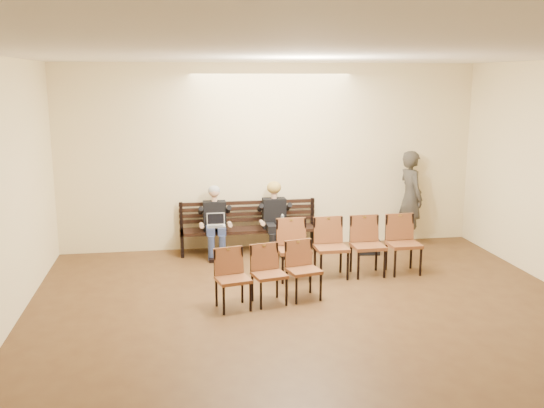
{
  "coord_description": "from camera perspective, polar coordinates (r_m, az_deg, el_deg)",
  "views": [
    {
      "loc": [
        -1.83,
        -6.33,
        3.22
      ],
      "look_at": [
        -0.14,
        4.05,
        1.03
      ],
      "focal_mm": 40.0,
      "sensor_mm": 36.0,
      "label": 1
    }
  ],
  "objects": [
    {
      "name": "seated_man",
      "position": [
        11.19,
        -5.38,
        -1.73
      ],
      "size": [
        0.51,
        0.71,
        1.24
      ],
      "primitive_type": null,
      "color": "black",
      "rests_on": "ground"
    },
    {
      "name": "laptop",
      "position": [
        11.02,
        -5.26,
        -2.2
      ],
      "size": [
        0.34,
        0.27,
        0.24
      ],
      "primitive_type": "cube",
      "rotation": [
        0.0,
        0.0,
        -0.04
      ],
      "color": "silver",
      "rests_on": "bench"
    },
    {
      "name": "passerby",
      "position": [
        12.18,
        12.94,
        1.25
      ],
      "size": [
        0.61,
        0.84,
        2.12
      ],
      "primitive_type": "imported",
      "rotation": [
        0.0,
        0.0,
        1.71
      ],
      "color": "#34302A",
      "rests_on": "ground"
    },
    {
      "name": "ground",
      "position": [
        7.34,
        6.37,
        -14.34
      ],
      "size": [
        10.0,
        10.0,
        0.0
      ],
      "primitive_type": "plane",
      "color": "brown",
      "rests_on": "ground"
    },
    {
      "name": "water_bottle",
      "position": [
        11.1,
        0.98,
        -2.13
      ],
      "size": [
        0.07,
        0.07,
        0.21
      ],
      "primitive_type": "cylinder",
      "rotation": [
        0.0,
        0.0,
        -0.16
      ],
      "color": "silver",
      "rests_on": "bench"
    },
    {
      "name": "bag",
      "position": [
        11.46,
        9.1,
        -3.98
      ],
      "size": [
        0.41,
        0.31,
        0.28
      ],
      "primitive_type": "cube",
      "rotation": [
        0.0,
        0.0,
        -0.14
      ],
      "color": "black",
      "rests_on": "ground"
    },
    {
      "name": "chair_row_front",
      "position": [
        8.8,
        -0.27,
        -6.7
      ],
      "size": [
        1.61,
        0.8,
        0.86
      ],
      "primitive_type": "cube",
      "rotation": [
        0.0,
        0.0,
        0.22
      ],
      "color": "brown",
      "rests_on": "ground"
    },
    {
      "name": "seated_woman",
      "position": [
        11.32,
        0.27,
        -1.51
      ],
      "size": [
        0.53,
        0.74,
        1.24
      ],
      "primitive_type": null,
      "color": "black",
      "rests_on": "ground"
    },
    {
      "name": "bench",
      "position": [
        11.47,
        -2.15,
        -3.38
      ],
      "size": [
        2.6,
        0.9,
        0.45
      ],
      "primitive_type": "cube",
      "color": "black",
      "rests_on": "ground"
    },
    {
      "name": "room_walls",
      "position": [
        7.38,
        5.18,
        6.4
      ],
      "size": [
        8.02,
        10.01,
        3.51
      ],
      "color": "#FBEBB4",
      "rests_on": "ground"
    },
    {
      "name": "chair_row_back",
      "position": [
        10.06,
        7.33,
        -4.06
      ],
      "size": [
        2.4,
        0.57,
        0.99
      ],
      "primitive_type": "cube",
      "rotation": [
        0.0,
        0.0,
        0.01
      ],
      "color": "brown",
      "rests_on": "ground"
    }
  ]
}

